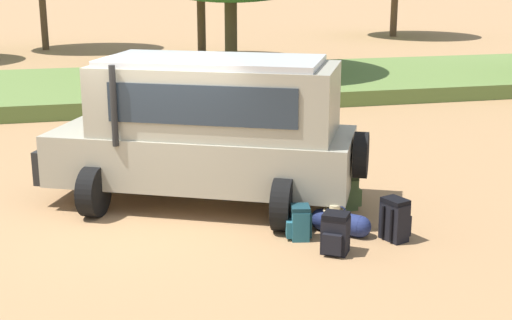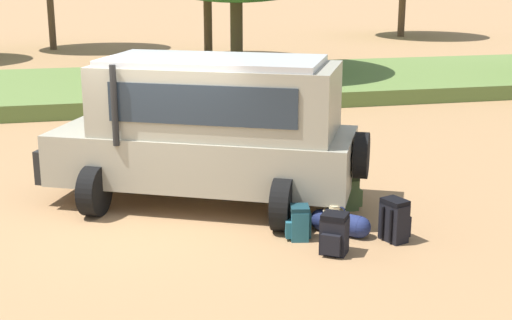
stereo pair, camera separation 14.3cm
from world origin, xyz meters
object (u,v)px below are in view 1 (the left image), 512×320
object	(u,v)px
backpack_outermost	(299,223)
duffel_bag_low_black_case	(340,222)
backpack_beside_front_wheel	(335,234)
backpack_near_rear_wheel	(395,220)
safari_vehicle	(208,128)
backpack_cluster_center	(348,192)

from	to	relation	value
backpack_outermost	duffel_bag_low_black_case	size ratio (longest dim) A/B	0.66
backpack_beside_front_wheel	backpack_near_rear_wheel	size ratio (longest dim) A/B	0.92
safari_vehicle	duffel_bag_low_black_case	xyz separation A→B (m)	(1.63, -1.84, -1.12)
backpack_outermost	duffel_bag_low_black_case	distance (m)	0.67
backpack_cluster_center	backpack_outermost	distance (m)	1.63
backpack_beside_front_wheel	backpack_outermost	xyz separation A→B (m)	(-0.32, 0.63, -0.04)
backpack_beside_front_wheel	duffel_bag_low_black_case	world-z (taller)	backpack_beside_front_wheel
safari_vehicle	backpack_outermost	size ratio (longest dim) A/B	10.60
backpack_near_rear_wheel	duffel_bag_low_black_case	bearing A→B (deg)	146.59
backpack_beside_front_wheel	safari_vehicle	bearing A→B (deg)	116.97
backpack_near_rear_wheel	backpack_outermost	bearing A→B (deg)	164.48
backpack_near_rear_wheel	backpack_outermost	xyz separation A→B (m)	(-1.33, 0.37, -0.06)
safari_vehicle	backpack_near_rear_wheel	distance (m)	3.39
backpack_cluster_center	backpack_near_rear_wheel	size ratio (longest dim) A/B	0.91
backpack_near_rear_wheel	backpack_outermost	distance (m)	1.38
backpack_beside_front_wheel	backpack_outermost	world-z (taller)	backpack_beside_front_wheel
safari_vehicle	backpack_near_rear_wheel	xyz separation A→B (m)	(2.30, -2.28, -0.99)
safari_vehicle	backpack_beside_front_wheel	xyz separation A→B (m)	(1.29, -2.54, -1.01)
backpack_near_rear_wheel	duffel_bag_low_black_case	world-z (taller)	backpack_near_rear_wheel
backpack_beside_front_wheel	backpack_outermost	size ratio (longest dim) A/B	1.15
backpack_beside_front_wheel	backpack_near_rear_wheel	xyz separation A→B (m)	(1.01, 0.26, 0.02)
safari_vehicle	backpack_beside_front_wheel	size ratio (longest dim) A/B	9.25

